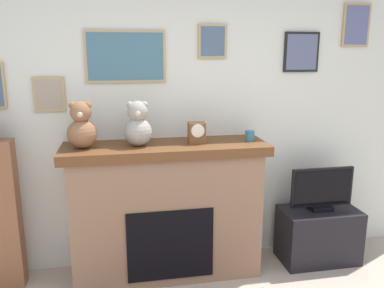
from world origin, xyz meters
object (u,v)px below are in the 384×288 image
(mantel_clock, at_px, (197,133))
(teddy_bear_grey, at_px, (138,126))
(teddy_bear_cream, at_px, (82,127))
(fireplace, at_px, (166,209))
(candle_jar, at_px, (250,136))
(tv_stand, at_px, (318,235))
(television, at_px, (322,190))

(mantel_clock, height_order, teddy_bear_grey, teddy_bear_grey)
(teddy_bear_cream, height_order, teddy_bear_grey, teddy_bear_cream)
(fireplace, xyz_separation_m, teddy_bear_cream, (-0.66, -0.02, 0.75))
(fireplace, height_order, candle_jar, candle_jar)
(mantel_clock, bearing_deg, teddy_bear_cream, 179.93)
(fireplace, bearing_deg, tv_stand, -2.22)
(fireplace, bearing_deg, teddy_bear_grey, -175.31)
(mantel_clock, bearing_deg, teddy_bear_grey, 179.87)
(mantel_clock, height_order, teddy_bear_cream, teddy_bear_cream)
(television, height_order, candle_jar, candle_jar)
(teddy_bear_cream, bearing_deg, tv_stand, -1.01)
(fireplace, distance_m, teddy_bear_grey, 0.78)
(fireplace, relative_size, television, 2.88)
(tv_stand, relative_size, teddy_bear_cream, 1.90)
(fireplace, relative_size, tv_stand, 2.39)
(teddy_bear_cream, relative_size, teddy_bear_grey, 1.02)
(fireplace, distance_m, television, 1.41)
(fireplace, distance_m, teddy_bear_cream, 0.99)
(candle_jar, distance_m, teddy_bear_grey, 0.95)
(fireplace, bearing_deg, candle_jar, -1.40)
(fireplace, height_order, television, fireplace)
(television, bearing_deg, teddy_bear_cream, 178.95)
(television, xyz_separation_m, mantel_clock, (-1.15, 0.04, 0.56))
(candle_jar, bearing_deg, teddy_bear_cream, -179.98)
(fireplace, height_order, tv_stand, fireplace)
(television, height_order, teddy_bear_cream, teddy_bear_cream)
(tv_stand, xyz_separation_m, teddy_bear_grey, (-1.63, 0.04, 1.08))
(teddy_bear_cream, bearing_deg, television, -1.05)
(tv_stand, height_order, teddy_bear_grey, teddy_bear_grey)
(mantel_clock, distance_m, teddy_bear_cream, 0.92)
(fireplace, relative_size, mantel_clock, 9.68)
(fireplace, xyz_separation_m, television, (1.41, -0.06, 0.10))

